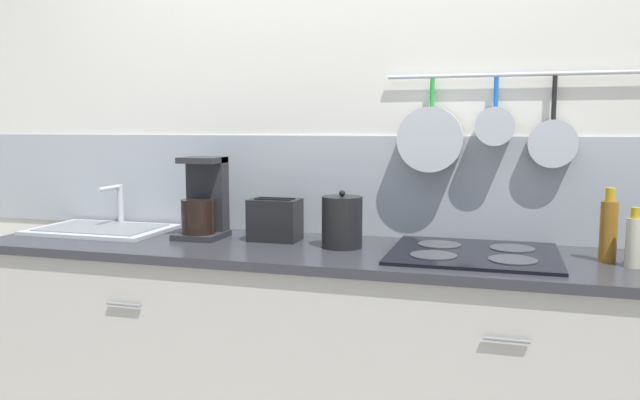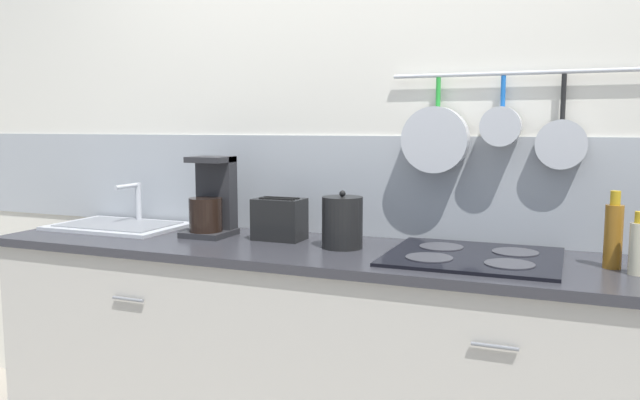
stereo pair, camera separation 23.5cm
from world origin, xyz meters
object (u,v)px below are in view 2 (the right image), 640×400
at_px(toaster, 279,219).
at_px(bottle_vinegar, 638,247).
at_px(kettle, 342,222).
at_px(coffee_maker, 212,203).
at_px(bottle_olive_oil, 613,234).

relative_size(toaster, bottle_vinegar, 1.09).
relative_size(toaster, kettle, 0.98).
xyz_separation_m(coffee_maker, toaster, (0.31, 0.01, -0.05)).
relative_size(coffee_maker, toaster, 1.54).
bearing_deg(bottle_olive_oil, coffee_maker, 178.48).
bearing_deg(coffee_maker, toaster, 2.52).
height_order(coffee_maker, toaster, coffee_maker).
relative_size(coffee_maker, kettle, 1.52).
bearing_deg(bottle_olive_oil, bottle_vinegar, -47.22).
bearing_deg(toaster, bottle_vinegar, -5.55).
bearing_deg(kettle, coffee_maker, 175.12).
bearing_deg(coffee_maker, bottle_olive_oil, -1.52).
distance_m(kettle, bottle_olive_oil, 0.94).
bearing_deg(bottle_vinegar, toaster, 174.45).
distance_m(bottle_olive_oil, bottle_vinegar, 0.10).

